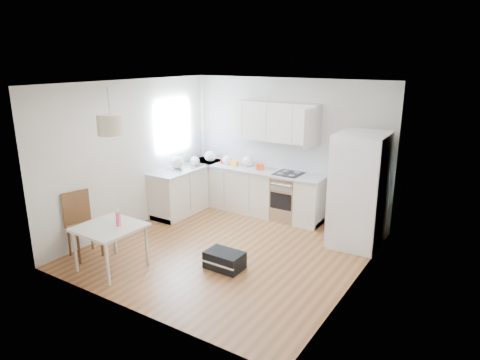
% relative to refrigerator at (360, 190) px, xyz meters
% --- Properties ---
extents(floor, '(4.20, 4.20, 0.00)m').
position_rel_refrigerator_xyz_m(floor, '(-1.71, -1.40, -0.95)').
color(floor, brown).
rests_on(floor, ground).
extents(ceiling, '(4.20, 4.20, 0.00)m').
position_rel_refrigerator_xyz_m(ceiling, '(-1.71, -1.40, 1.75)').
color(ceiling, white).
rests_on(ceiling, wall_back).
extents(wall_back, '(4.20, 0.00, 4.20)m').
position_rel_refrigerator_xyz_m(wall_back, '(-1.71, 0.70, 0.40)').
color(wall_back, beige).
rests_on(wall_back, floor).
extents(wall_left, '(0.00, 4.20, 4.20)m').
position_rel_refrigerator_xyz_m(wall_left, '(-3.81, -1.40, 0.40)').
color(wall_left, beige).
rests_on(wall_left, floor).
extents(wall_right, '(0.00, 4.20, 4.20)m').
position_rel_refrigerator_xyz_m(wall_right, '(0.39, -1.40, 0.40)').
color(wall_right, beige).
rests_on(wall_right, floor).
extents(window_glassblock, '(0.02, 1.00, 1.00)m').
position_rel_refrigerator_xyz_m(window_glassblock, '(-3.80, -0.25, 0.80)').
color(window_glassblock, '#BFE0F9').
rests_on(window_glassblock, wall_left).
extents(cabinets_back, '(3.00, 0.60, 0.88)m').
position_rel_refrigerator_xyz_m(cabinets_back, '(-2.31, 0.40, -0.51)').
color(cabinets_back, silver).
rests_on(cabinets_back, floor).
extents(cabinets_left, '(0.60, 1.80, 0.88)m').
position_rel_refrigerator_xyz_m(cabinets_left, '(-3.51, -0.20, -0.51)').
color(cabinets_left, silver).
rests_on(cabinets_left, floor).
extents(counter_back, '(3.02, 0.64, 0.04)m').
position_rel_refrigerator_xyz_m(counter_back, '(-2.31, 0.40, -0.05)').
color(counter_back, '#BBBDC0').
rests_on(counter_back, cabinets_back).
extents(counter_left, '(0.64, 1.82, 0.04)m').
position_rel_refrigerator_xyz_m(counter_left, '(-3.51, -0.20, -0.05)').
color(counter_left, '#BBBDC0').
rests_on(counter_left, cabinets_left).
extents(backsplash_back, '(3.00, 0.01, 0.58)m').
position_rel_refrigerator_xyz_m(backsplash_back, '(-2.31, 0.69, 0.26)').
color(backsplash_back, silver).
rests_on(backsplash_back, wall_back).
extents(backsplash_left, '(0.01, 1.80, 0.58)m').
position_rel_refrigerator_xyz_m(backsplash_left, '(-3.80, -0.20, 0.26)').
color(backsplash_left, silver).
rests_on(backsplash_left, wall_left).
extents(upper_cabinets, '(1.70, 0.32, 0.75)m').
position_rel_refrigerator_xyz_m(upper_cabinets, '(-1.86, 0.54, 0.92)').
color(upper_cabinets, silver).
rests_on(upper_cabinets, wall_back).
extents(range_oven, '(0.50, 0.61, 0.88)m').
position_rel_refrigerator_xyz_m(range_oven, '(-1.51, 0.40, -0.51)').
color(range_oven, silver).
rests_on(range_oven, floor).
extents(sink, '(0.50, 0.80, 0.16)m').
position_rel_refrigerator_xyz_m(sink, '(-3.51, -0.25, -0.04)').
color(sink, silver).
rests_on(sink, counter_left).
extents(refrigerator, '(0.94, 0.99, 1.91)m').
position_rel_refrigerator_xyz_m(refrigerator, '(0.00, 0.00, 0.00)').
color(refrigerator, white).
rests_on(refrigerator, floor).
extents(dining_table, '(0.90, 0.90, 0.68)m').
position_rel_refrigerator_xyz_m(dining_table, '(-2.82, -2.87, -0.34)').
color(dining_table, '#BCB6A1').
rests_on(dining_table, floor).
extents(dining_chair, '(0.53, 0.53, 1.04)m').
position_rel_refrigerator_xyz_m(dining_chair, '(-3.50, -2.81, -0.44)').
color(dining_chair, '#482C15').
rests_on(dining_chair, floor).
extents(drink_bottle, '(0.07, 0.07, 0.25)m').
position_rel_refrigerator_xyz_m(drink_bottle, '(-2.72, -2.78, -0.15)').
color(drink_bottle, '#E9406D').
rests_on(drink_bottle, dining_table).
extents(gym_bag, '(0.57, 0.38, 0.26)m').
position_rel_refrigerator_xyz_m(gym_bag, '(-1.39, -1.96, -0.82)').
color(gym_bag, black).
rests_on(gym_bag, floor).
extents(pendant_lamp, '(0.39, 0.39, 0.28)m').
position_rel_refrigerator_xyz_m(pendant_lamp, '(-2.70, -2.79, 1.23)').
color(pendant_lamp, '#BAA68F').
rests_on(pendant_lamp, ceiling).
extents(grocery_bag_a, '(0.26, 0.22, 0.23)m').
position_rel_refrigerator_xyz_m(grocery_bag_a, '(-3.36, 0.39, 0.08)').
color(grocery_bag_a, white).
rests_on(grocery_bag_a, counter_back).
extents(grocery_bag_b, '(0.22, 0.19, 0.20)m').
position_rel_refrigerator_xyz_m(grocery_bag_b, '(-2.90, 0.37, 0.07)').
color(grocery_bag_b, white).
rests_on(grocery_bag_b, counter_back).
extents(grocery_bag_c, '(0.25, 0.21, 0.22)m').
position_rel_refrigerator_xyz_m(grocery_bag_c, '(-2.47, 0.49, 0.08)').
color(grocery_bag_c, white).
rests_on(grocery_bag_c, counter_back).
extents(grocery_bag_d, '(0.21, 0.18, 0.19)m').
position_rel_refrigerator_xyz_m(grocery_bag_d, '(-3.44, -0.03, 0.06)').
color(grocery_bag_d, white).
rests_on(grocery_bag_d, counter_back).
extents(grocery_bag_e, '(0.28, 0.24, 0.25)m').
position_rel_refrigerator_xyz_m(grocery_bag_e, '(-3.58, -0.42, 0.09)').
color(grocery_bag_e, white).
rests_on(grocery_bag_e, counter_left).
extents(snack_orange, '(0.20, 0.17, 0.11)m').
position_rel_refrigerator_xyz_m(snack_orange, '(-2.14, 0.40, 0.02)').
color(snack_orange, '#DE4413').
rests_on(snack_orange, counter_back).
extents(snack_yellow, '(0.15, 0.10, 0.10)m').
position_rel_refrigerator_xyz_m(snack_yellow, '(-2.73, 0.36, 0.02)').
color(snack_yellow, '#FAAD27').
rests_on(snack_yellow, counter_back).
extents(snack_red, '(0.17, 0.16, 0.10)m').
position_rel_refrigerator_xyz_m(snack_red, '(-3.05, 0.45, 0.02)').
color(snack_red, red).
rests_on(snack_red, counter_back).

